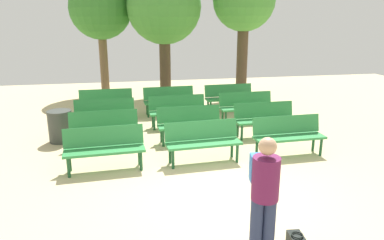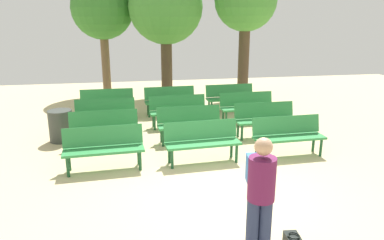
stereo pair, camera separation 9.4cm
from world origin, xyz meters
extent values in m
plane|color=#CCB789|center=(0.00, 0.00, 0.00)|extent=(24.00, 24.00, 0.00)
cube|color=#2D8442|center=(-2.07, 1.45, 0.43)|extent=(1.62, 0.53, 0.05)
cube|color=#2D8442|center=(-2.08, 1.65, 0.68)|extent=(1.60, 0.21, 0.40)
cylinder|color=#194C28|center=(-2.76, 1.26, 0.20)|extent=(0.06, 0.06, 0.40)
cylinder|color=#194C28|center=(-1.36, 1.33, 0.20)|extent=(0.06, 0.06, 0.40)
cylinder|color=#194C28|center=(-2.78, 1.58, 0.20)|extent=(0.06, 0.06, 0.40)
cylinder|color=#194C28|center=(-1.38, 1.65, 0.20)|extent=(0.06, 0.06, 0.40)
cube|color=#2D8442|center=(-0.02, 1.49, 0.43)|extent=(1.62, 0.53, 0.05)
cube|color=#2D8442|center=(-0.04, 1.69, 0.68)|extent=(1.60, 0.22, 0.40)
cylinder|color=#194C28|center=(-0.71, 1.29, 0.20)|extent=(0.06, 0.06, 0.40)
cylinder|color=#194C28|center=(0.68, 1.37, 0.20)|extent=(0.06, 0.06, 0.40)
cylinder|color=#194C28|center=(-0.73, 1.61, 0.20)|extent=(0.06, 0.06, 0.40)
cylinder|color=#194C28|center=(0.67, 1.69, 0.20)|extent=(0.06, 0.06, 0.40)
cube|color=#2D8442|center=(1.94, 1.52, 0.43)|extent=(1.61, 0.48, 0.05)
cube|color=#2D8442|center=(1.94, 1.72, 0.68)|extent=(1.60, 0.17, 0.40)
cylinder|color=#194C28|center=(1.25, 1.34, 0.20)|extent=(0.06, 0.06, 0.40)
cylinder|color=#194C28|center=(2.65, 1.38, 0.20)|extent=(0.06, 0.06, 0.40)
cylinder|color=#194C28|center=(1.24, 1.66, 0.20)|extent=(0.06, 0.06, 0.40)
cylinder|color=#194C28|center=(2.64, 1.70, 0.20)|extent=(0.06, 0.06, 0.40)
cube|color=#2D8442|center=(-2.13, 2.77, 0.43)|extent=(1.61, 0.48, 0.05)
cube|color=#2D8442|center=(-2.13, 2.97, 0.68)|extent=(1.60, 0.16, 0.40)
cylinder|color=#194C28|center=(-2.82, 2.59, 0.20)|extent=(0.06, 0.06, 0.40)
cylinder|color=#194C28|center=(-1.43, 2.63, 0.20)|extent=(0.06, 0.06, 0.40)
cylinder|color=#194C28|center=(-2.83, 2.91, 0.20)|extent=(0.06, 0.06, 0.40)
cylinder|color=#194C28|center=(-1.43, 2.95, 0.20)|extent=(0.06, 0.06, 0.40)
cube|color=#2D8442|center=(-0.06, 2.84, 0.43)|extent=(1.61, 0.49, 0.05)
cube|color=#2D8442|center=(-0.07, 3.04, 0.68)|extent=(1.60, 0.17, 0.40)
cylinder|color=#194C28|center=(-0.75, 2.66, 0.20)|extent=(0.06, 0.06, 0.40)
cylinder|color=#194C28|center=(0.65, 2.70, 0.20)|extent=(0.06, 0.06, 0.40)
cylinder|color=#194C28|center=(-0.76, 2.98, 0.20)|extent=(0.06, 0.06, 0.40)
cylinder|color=#194C28|center=(0.64, 3.02, 0.20)|extent=(0.06, 0.06, 0.40)
cube|color=#2D8442|center=(1.94, 2.90, 0.43)|extent=(1.61, 0.46, 0.05)
cube|color=#2D8442|center=(1.94, 3.10, 0.68)|extent=(1.60, 0.14, 0.40)
cylinder|color=#194C28|center=(1.24, 2.73, 0.20)|extent=(0.06, 0.06, 0.40)
cylinder|color=#194C28|center=(2.64, 2.75, 0.20)|extent=(0.06, 0.06, 0.40)
cylinder|color=#194C28|center=(1.24, 3.05, 0.20)|extent=(0.06, 0.06, 0.40)
cylinder|color=#194C28|center=(2.64, 3.07, 0.20)|extent=(0.06, 0.06, 0.40)
cube|color=#2D8442|center=(-2.16, 4.11, 0.43)|extent=(1.60, 0.45, 0.05)
cube|color=#2D8442|center=(-2.16, 4.31, 0.68)|extent=(1.60, 0.14, 0.40)
cylinder|color=#194C28|center=(-2.86, 3.95, 0.20)|extent=(0.06, 0.06, 0.40)
cylinder|color=#194C28|center=(-1.46, 3.96, 0.20)|extent=(0.06, 0.06, 0.40)
cylinder|color=#194C28|center=(-2.86, 4.27, 0.20)|extent=(0.06, 0.06, 0.40)
cylinder|color=#194C28|center=(-1.46, 4.28, 0.20)|extent=(0.06, 0.06, 0.40)
cube|color=#2D8442|center=(-0.15, 4.19, 0.43)|extent=(1.61, 0.49, 0.05)
cube|color=#2D8442|center=(-0.16, 4.39, 0.68)|extent=(1.60, 0.17, 0.40)
cylinder|color=#194C28|center=(-0.85, 4.01, 0.20)|extent=(0.06, 0.06, 0.40)
cylinder|color=#194C28|center=(0.55, 4.05, 0.20)|extent=(0.06, 0.06, 0.40)
cylinder|color=#194C28|center=(-0.86, 4.33, 0.20)|extent=(0.06, 0.06, 0.40)
cylinder|color=#194C28|center=(0.54, 4.37, 0.20)|extent=(0.06, 0.06, 0.40)
cube|color=#2D8442|center=(1.91, 4.26, 0.43)|extent=(1.61, 0.46, 0.05)
cube|color=#2D8442|center=(1.91, 4.46, 0.68)|extent=(1.60, 0.15, 0.40)
cylinder|color=#194C28|center=(1.21, 4.09, 0.20)|extent=(0.06, 0.06, 0.40)
cylinder|color=#194C28|center=(2.61, 4.11, 0.20)|extent=(0.06, 0.06, 0.40)
cylinder|color=#194C28|center=(1.21, 4.41, 0.20)|extent=(0.06, 0.06, 0.40)
cylinder|color=#194C28|center=(2.61, 4.43, 0.20)|extent=(0.06, 0.06, 0.40)
cube|color=#2D8442|center=(-2.17, 5.50, 0.43)|extent=(1.60, 0.45, 0.05)
cube|color=#2D8442|center=(-2.17, 5.70, 0.68)|extent=(1.60, 0.13, 0.40)
cylinder|color=#194C28|center=(-2.87, 5.34, 0.20)|extent=(0.06, 0.06, 0.40)
cylinder|color=#194C28|center=(-1.47, 5.35, 0.20)|extent=(0.06, 0.06, 0.40)
cylinder|color=#194C28|center=(-2.87, 5.66, 0.20)|extent=(0.06, 0.06, 0.40)
cylinder|color=#194C28|center=(-1.47, 5.67, 0.20)|extent=(0.06, 0.06, 0.40)
cube|color=#2D8442|center=(-0.21, 5.55, 0.43)|extent=(1.61, 0.49, 0.05)
cube|color=#2D8442|center=(-0.22, 5.75, 0.68)|extent=(1.60, 0.18, 0.40)
cylinder|color=#194C28|center=(-0.91, 5.36, 0.20)|extent=(0.06, 0.06, 0.40)
cylinder|color=#194C28|center=(0.49, 5.41, 0.20)|extent=(0.06, 0.06, 0.40)
cylinder|color=#194C28|center=(-0.92, 5.68, 0.20)|extent=(0.06, 0.06, 0.40)
cylinder|color=#194C28|center=(0.48, 5.73, 0.20)|extent=(0.06, 0.06, 0.40)
cube|color=#2D8442|center=(1.79, 5.60, 0.43)|extent=(1.61, 0.49, 0.05)
cube|color=#2D8442|center=(1.78, 5.80, 0.68)|extent=(1.60, 0.18, 0.40)
cylinder|color=#194C28|center=(1.09, 5.41, 0.20)|extent=(0.06, 0.06, 0.40)
cylinder|color=#194C28|center=(2.49, 5.46, 0.20)|extent=(0.06, 0.06, 0.40)
cylinder|color=#194C28|center=(1.08, 5.73, 0.20)|extent=(0.06, 0.06, 0.40)
cylinder|color=#194C28|center=(2.48, 5.78, 0.20)|extent=(0.06, 0.06, 0.40)
cylinder|color=brown|center=(-2.31, 9.14, 1.31)|extent=(0.32, 0.32, 2.62)
sphere|color=#387A2D|center=(-2.31, 9.14, 3.33)|extent=(2.35, 2.35, 2.35)
cylinder|color=#4C3A28|center=(2.86, 7.70, 1.46)|extent=(0.41, 0.41, 2.93)
sphere|color=#478E38|center=(2.86, 7.70, 3.61)|extent=(2.28, 2.28, 2.28)
cylinder|color=#4C3A28|center=(0.00, 8.32, 1.27)|extent=(0.42, 0.42, 2.55)
sphere|color=#478E38|center=(0.00, 8.32, 3.37)|extent=(2.74, 2.74, 2.74)
cylinder|color=navy|center=(0.07, -1.80, 0.42)|extent=(0.16, 0.16, 0.85)
cylinder|color=navy|center=(-0.08, -1.77, 0.42)|extent=(0.16, 0.16, 0.85)
cylinder|color=#601947|center=(0.00, -1.79, 1.12)|extent=(0.39, 0.39, 0.55)
sphere|color=tan|center=(0.00, -1.79, 1.54)|extent=(0.22, 0.22, 0.22)
cube|color=blue|center=(0.04, -1.53, 1.15)|extent=(0.31, 0.22, 0.36)
torus|color=black|center=(0.49, -1.79, 0.28)|extent=(0.16, 0.16, 0.02)
cylinder|color=#383D38|center=(-3.22, 3.53, 0.40)|extent=(0.58, 0.58, 0.79)
camera|label=1|loc=(-1.65, -5.60, 3.02)|focal=34.07mm
camera|label=2|loc=(-1.56, -5.61, 3.02)|focal=34.07mm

